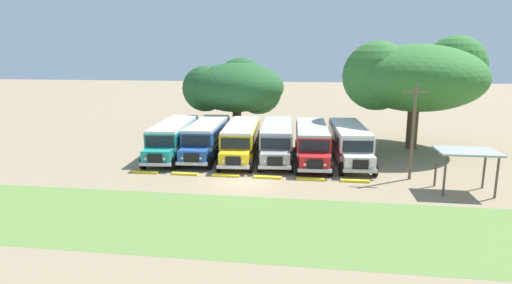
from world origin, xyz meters
TOP-DOWN VIEW (x-y plane):
  - ground_plane at (0.00, 0.00)m, footprint 220.00×220.00m
  - foreground_grass_strip at (0.00, -6.99)m, footprint 80.00×8.36m
  - parked_bus_slot_0 at (-7.43, 7.33)m, footprint 3.51×10.97m
  - parked_bus_slot_1 at (-4.59, 7.92)m, footprint 3.15×10.90m
  - parked_bus_slot_2 at (-1.46, 7.42)m, footprint 3.37×10.94m
  - parked_bus_slot_3 at (1.55, 7.77)m, footprint 3.34×10.94m
  - parked_bus_slot_4 at (4.50, 7.34)m, footprint 3.19×10.91m
  - parked_bus_slot_5 at (7.58, 7.71)m, footprint 3.33×10.94m
  - curb_wheelstop_0 at (-7.59, 1.28)m, footprint 2.00×0.36m
  - curb_wheelstop_1 at (-4.55, 1.28)m, footprint 2.00×0.36m
  - curb_wheelstop_2 at (-1.52, 1.28)m, footprint 2.00×0.36m
  - curb_wheelstop_3 at (1.52, 1.28)m, footprint 2.00×0.36m
  - curb_wheelstop_4 at (4.55, 1.28)m, footprint 2.00×0.36m
  - curb_wheelstop_5 at (7.59, 1.28)m, footprint 2.00×0.36m
  - broad_shade_tree at (-3.82, 17.97)m, footprint 10.68×10.73m
  - secondary_tree at (13.54, 13.39)m, footprint 13.16×12.83m
  - utility_pole at (11.44, 2.54)m, footprint 1.80×0.20m
  - waiting_shelter at (14.25, 0.10)m, footprint 3.60×2.60m

SIDE VIEW (x-z plane):
  - ground_plane at x=0.00m, z-range 0.00..0.00m
  - foreground_grass_strip at x=0.00m, z-range 0.00..0.01m
  - curb_wheelstop_0 at x=-7.59m, z-range 0.00..0.15m
  - curb_wheelstop_1 at x=-4.55m, z-range 0.00..0.15m
  - curb_wheelstop_2 at x=-1.52m, z-range 0.00..0.15m
  - curb_wheelstop_3 at x=1.52m, z-range 0.00..0.15m
  - curb_wheelstop_4 at x=4.55m, z-range 0.00..0.15m
  - curb_wheelstop_5 at x=7.59m, z-range 0.00..0.15m
  - parked_bus_slot_0 at x=-7.43m, z-range 0.17..2.99m
  - parked_bus_slot_1 at x=-4.59m, z-range 0.17..2.99m
  - parked_bus_slot_2 at x=-1.46m, z-range 0.17..2.99m
  - parked_bus_slot_3 at x=1.55m, z-range 0.17..2.99m
  - parked_bus_slot_4 at x=4.50m, z-range 0.17..2.99m
  - parked_bus_slot_5 at x=7.58m, z-range 0.17..2.99m
  - waiting_shelter at x=14.25m, z-range 1.09..3.81m
  - utility_pole at x=11.44m, z-range 0.24..6.95m
  - broad_shade_tree at x=-3.82m, z-range 0.97..9.27m
  - secondary_tree at x=13.54m, z-range 1.43..11.79m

